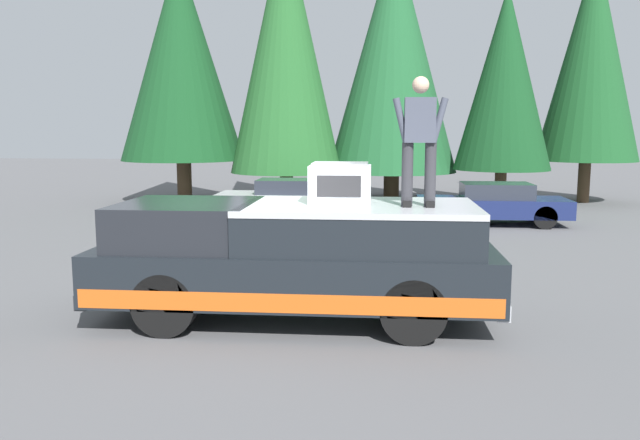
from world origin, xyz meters
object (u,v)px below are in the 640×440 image
object	(u,v)px
parked_car_silver	(287,199)
pickup_truck	(296,259)
person_on_truck_bed	(420,138)
compressor_unit	(340,183)
parked_car_navy	(493,204)

from	to	relation	value
parked_car_silver	pickup_truck	bearing A→B (deg)	-171.19
person_on_truck_bed	compressor_unit	bearing A→B (deg)	74.32
compressor_unit	parked_car_silver	xyz separation A→B (m)	(10.05, 2.19, -1.35)
compressor_unit	parked_car_silver	world-z (taller)	compressor_unit
compressor_unit	parked_car_silver	bearing A→B (deg)	12.27
parked_car_silver	compressor_unit	bearing A→B (deg)	-167.73
person_on_truck_bed	parked_car_navy	world-z (taller)	person_on_truck_bed
compressor_unit	person_on_truck_bed	xyz separation A→B (m)	(-0.30, -1.05, 0.62)
parked_car_navy	compressor_unit	bearing A→B (deg)	158.07
compressor_unit	parked_car_silver	size ratio (longest dim) A/B	0.20
parked_car_navy	parked_car_silver	distance (m)	5.97
compressor_unit	person_on_truck_bed	bearing A→B (deg)	-105.68
pickup_truck	person_on_truck_bed	bearing A→B (deg)	-96.22
person_on_truck_bed	parked_car_navy	size ratio (longest dim) A/B	0.41
parked_car_navy	parked_car_silver	bearing A→B (deg)	82.34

